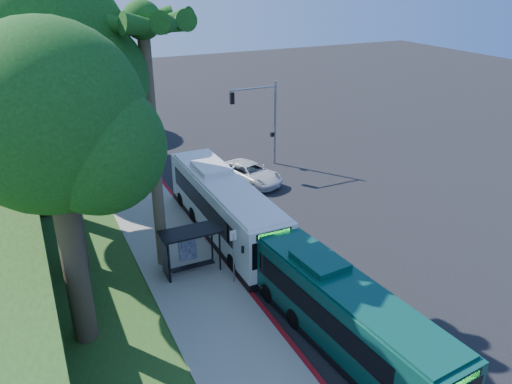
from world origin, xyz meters
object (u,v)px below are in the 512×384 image
white_bus (224,206)px  bus_shelter (186,243)px  pickup (251,173)px  teal_bus (343,312)px

white_bus → bus_shelter: bearing=-137.7°
white_bus → pickup: white_bus is taller
white_bus → teal_bus: (0.74, -11.62, -0.19)m
white_bus → teal_bus: 11.64m
white_bus → pickup: size_ratio=2.33×
bus_shelter → white_bus: (3.54, 3.22, 0.08)m
bus_shelter → white_bus: 4.78m
teal_bus → pickup: 18.83m
teal_bus → bus_shelter: bearing=112.1°
white_bus → pickup: bearing=53.8°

